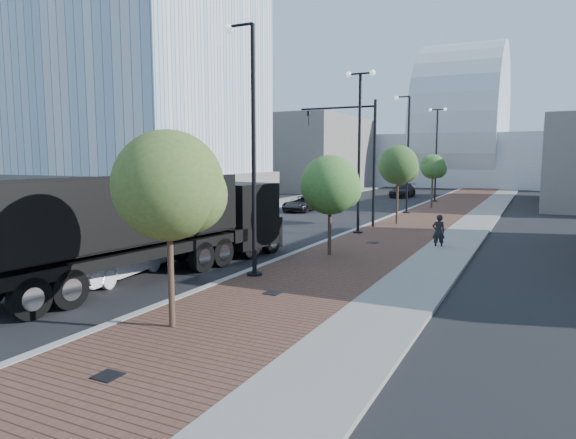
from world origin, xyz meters
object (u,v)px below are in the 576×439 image
at_px(pedestrian, 439,232).
at_px(dump_truck, 188,228).
at_px(white_sedan, 114,258).
at_px(dark_car_mid, 302,204).

bearing_deg(pedestrian, dump_truck, 23.54).
height_order(dump_truck, white_sedan, dump_truck).
xyz_separation_m(dump_truck, pedestrian, (8.45, 8.78, -0.74)).
bearing_deg(pedestrian, dark_car_mid, -67.00).
distance_m(dump_truck, pedestrian, 12.21).
bearing_deg(white_sedan, pedestrian, 41.67).
relative_size(dump_truck, pedestrian, 8.28).
xyz_separation_m(dump_truck, dark_car_mid, (-4.96, 21.94, -0.97)).
distance_m(dump_truck, dark_car_mid, 22.52).
bearing_deg(pedestrian, white_sedan, 28.00).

